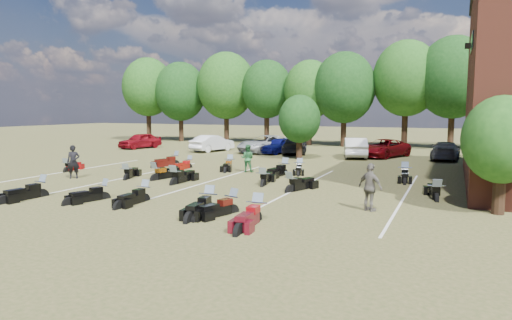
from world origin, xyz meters
The scene contains 35 objects.
ground centered at (0.00, 0.00, 0.00)m, with size 160.00×160.00×0.00m, color brown.
car_0 centered at (-19.36, 18.55, 0.76)m, with size 1.79×4.44×1.51m, color maroon.
car_1 centered at (-11.33, 18.62, 0.74)m, with size 1.57×4.51×1.49m, color silver.
car_2 centered at (-6.38, 19.35, 0.77)m, with size 2.56×5.56×1.54m, color #93959B.
car_3 centered at (-3.72, 19.46, 0.72)m, with size 2.02×4.96×1.44m, color black.
car_4 centered at (-5.00, 19.11, 0.70)m, with size 1.66×4.12×1.40m, color #0B0E50.
car_5 centered at (1.67, 18.56, 0.80)m, with size 1.68×4.83×1.59m, color beige.
car_6 centered at (3.71, 19.68, 0.72)m, with size 2.40×5.20×1.45m, color #61050A.
car_7 centered at (8.30, 19.59, 0.70)m, with size 1.96×4.82×1.40m, color #3E3D43.
person_black centered at (-10.45, 1.25, 0.93)m, with size 0.68×0.45×1.87m, color black.
person_green centered at (-2.67, 7.49, 0.84)m, with size 0.82×0.64×1.69m, color #246232.
person_grey centered at (6.08, -0.41, 0.92)m, with size 1.07×0.45×1.83m, color #5C574F.
motorcycle_1 centered at (-7.72, -3.34, 0.00)m, with size 0.77×2.43×1.35m, color black, non-canonical shape.
motorcycle_2 centered at (-4.82, -2.66, 0.00)m, with size 0.70×2.19×1.22m, color black, non-canonical shape.
motorcycle_3 centered at (0.47, -2.86, 0.00)m, with size 0.78×2.43×1.36m, color black, non-canonical shape.
motorcycle_4 centered at (-2.94, -2.31, 0.00)m, with size 0.71×2.24×1.25m, color black, non-canonical shape.
motorcycle_5 centered at (1.42, -2.79, 0.00)m, with size 0.73×2.28×1.27m, color black, non-canonical shape.
motorcycle_6 centered at (2.79, -3.59, 0.00)m, with size 0.77×2.43×1.35m, color #4D0B14, non-canonical shape.
motorcycle_7 centered at (-12.92, 3.08, 0.00)m, with size 0.68×2.13×1.18m, color maroon, non-canonical shape.
motorcycle_8 centered at (-5.90, 2.54, 0.00)m, with size 0.80×2.50×1.39m, color black, non-canonical shape.
motorcycle_9 centered at (-7.51, 2.09, 0.00)m, with size 0.72×2.25×1.25m, color black, non-canonical shape.
motorcycle_10 centered at (-4.17, 1.77, 0.00)m, with size 0.80×2.52×1.40m, color black, non-canonical shape.
motorcycle_11 centered at (0.17, 3.17, 0.00)m, with size 0.75×2.35×1.31m, color black, non-canonical shape.
motorcycle_12 centered at (2.00, 2.15, 0.00)m, with size 0.77×2.42×1.35m, color black, non-canonical shape.
motorcycle_13 centered at (8.31, 2.68, 0.00)m, with size 0.75×2.35×1.31m, color black, non-canonical shape.
motorcycle_14 centered at (-8.68, 8.62, 0.00)m, with size 0.78×2.44×1.36m, color #410D09, non-canonical shape.
motorcycle_15 centered at (-6.98, 7.68, 0.00)m, with size 0.65×2.05×1.15m, color maroon, non-canonical shape.
motorcycle_17 centered at (-4.33, 8.37, 0.00)m, with size 0.73×2.29×1.28m, color black, non-canonical shape.
motorcycle_18 centered at (0.29, 8.67, 0.00)m, with size 0.68×2.15×1.20m, color black, non-canonical shape.
motorcycle_19 centered at (-0.17, 7.21, 0.00)m, with size 0.80×2.50×1.40m, color black, non-canonical shape.
motorcycle_20 centered at (6.48, 8.34, 0.00)m, with size 0.76×2.39×1.33m, color black, non-canonical shape.
tree_line centered at (-1.00, 29.00, 6.31)m, with size 56.00×6.00×9.79m.
young_tree_near_building centered at (10.50, 1.00, 2.75)m, with size 2.80×2.80×4.16m.
young_tree_midfield centered at (-2.00, 15.50, 3.09)m, with size 3.20×3.20×4.70m.
parking_lines centered at (-3.00, 3.00, 0.01)m, with size 20.10×14.00×0.01m.
Camera 1 is at (8.94, -17.70, 3.87)m, focal length 32.00 mm.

